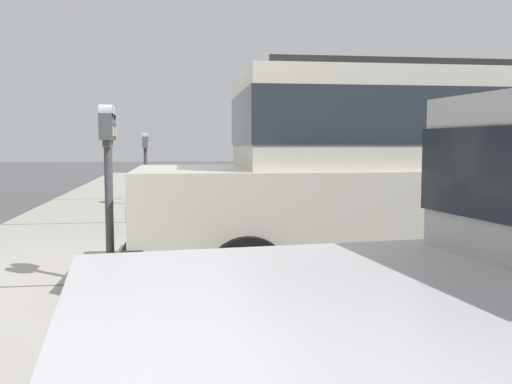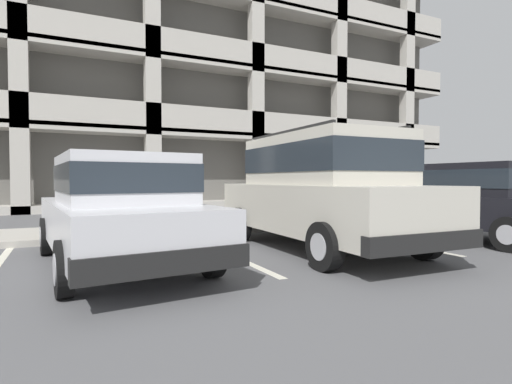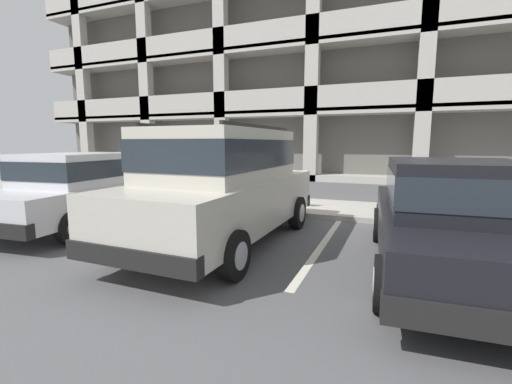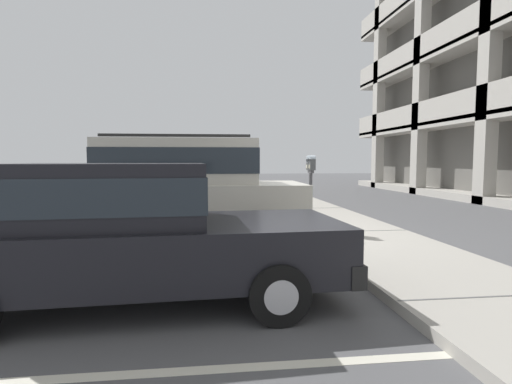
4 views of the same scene
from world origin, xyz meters
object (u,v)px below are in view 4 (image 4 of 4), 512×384
at_px(parking_meter_near, 311,175).
at_px(fire_hydrant, 288,198).
at_px(silver_suv, 181,186).
at_px(red_sedan, 192,188).
at_px(dark_hatchback, 129,230).

distance_m(parking_meter_near, fire_hydrant, 3.89).
relative_size(silver_suv, fire_hydrant, 6.88).
bearing_deg(fire_hydrant, red_sedan, -79.58).
distance_m(silver_suv, red_sedan, 3.35).
relative_size(silver_suv, parking_meter_near, 3.10).
xyz_separation_m(red_sedan, dark_hatchback, (6.77, -0.41, 0.00)).
bearing_deg(silver_suv, fire_hydrant, 144.28).
bearing_deg(red_sedan, parking_meter_near, 32.10).
distance_m(dark_hatchback, parking_meter_near, 4.58).
distance_m(silver_suv, fire_hydrant, 4.86).
bearing_deg(red_sedan, silver_suv, -6.66).
xyz_separation_m(silver_suv, dark_hatchback, (3.43, -0.34, -0.27)).
relative_size(silver_suv, red_sedan, 1.04).
relative_size(red_sedan, dark_hatchback, 1.01).
bearing_deg(dark_hatchback, red_sedan, 173.65).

